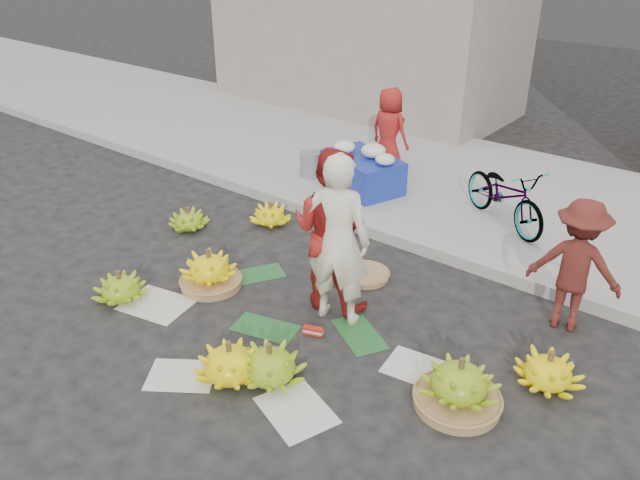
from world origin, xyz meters
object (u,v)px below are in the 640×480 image
Objects in this scene: vendor_cream at (338,240)px; bicycle at (505,194)px; banana_bunch_4 at (459,385)px; banana_bunch_0 at (210,271)px; flower_table at (363,170)px.

vendor_cream is 2.94m from bicycle.
banana_bunch_0 is at bearing 179.42° from banana_bunch_4.
bicycle is (0.51, 2.88, -0.36)m from vendor_cream.
banana_bunch_0 is 0.94× the size of banana_bunch_4.
flower_table is 0.87× the size of bicycle.
flower_table is at bearing 135.13° from banana_bunch_4.
bicycle is at bearing 108.03° from banana_bunch_4.
banana_bunch_0 is 0.51× the size of flower_table.
vendor_cream reaches higher than banana_bunch_0.
flower_table is at bearing 124.67° from bicycle.
banana_bunch_0 is at bearing 0.42° from vendor_cream.
banana_bunch_4 is 3.49m from bicycle.
flower_table is at bearing 92.47° from banana_bunch_0.
vendor_cream reaches higher than flower_table.
banana_bunch_0 is 0.38× the size of vendor_cream.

